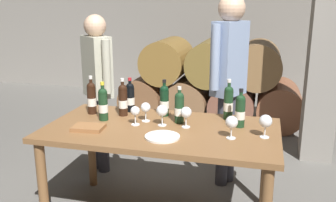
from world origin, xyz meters
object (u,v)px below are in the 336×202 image
Objects in this scene: wine_glass_1 at (162,111)px; wine_glass_2 at (186,113)px; wine_glass_3 at (232,123)px; wine_bottle_1 at (228,102)px; sommelier_presenting at (229,74)px; wine_bottle_2 at (240,110)px; wine_bottle_3 at (103,104)px; wine_glass_0 at (146,108)px; wine_bottle_6 at (164,100)px; wine_glass_5 at (266,122)px; wine_bottle_7 at (92,98)px; wine_glass_4 at (135,112)px; taster_seated_left at (98,80)px; wine_bottle_0 at (130,97)px; wine_bottle_4 at (123,100)px; serving_plate at (162,137)px; wine_bottle_5 at (179,107)px; dining_table at (161,139)px; tasting_notebook at (88,128)px.

wine_glass_1 reaches higher than wine_glass_2.
wine_glass_3 is (0.34, -0.15, 0.00)m from wine_glass_2.
wine_bottle_1 is 0.19× the size of sommelier_presenting.
wine_bottle_3 is (-1.04, -0.10, 0.01)m from wine_bottle_2.
wine_bottle_6 is at bearing 60.87° from wine_glass_0.
wine_bottle_1 is 0.45m from wine_glass_5.
wine_bottle_7 reaches higher than wine_bottle_2.
taster_seated_left is at bearing 131.56° from wine_glass_4.
wine_bottle_0 is at bearing 161.98° from wine_glass_5.
wine_bottle_7 is at bearing -70.30° from taster_seated_left.
wine_glass_2 is 0.38m from wine_glass_4.
wine_glass_2 is at bearing -134.69° from wine_bottle_1.
wine_bottle_4 reaches higher than wine_glass_1.
wine_bottle_3 is at bearing -163.69° from wine_bottle_1.
wine_bottle_4 reaches higher than wine_glass_2.
serving_plate is at bearing -51.54° from wine_bottle_0.
wine_bottle_4 is (-0.02, -0.12, 0.01)m from wine_bottle_0.
sommelier_presenting reaches higher than wine_bottle_6.
wine_bottle_0 reaches higher than wine_bottle_5.
wine_bottle_2 is 0.94m from wine_bottle_4.
wine_bottle_4 is at bearing 155.55° from wine_glass_0.
wine_bottle_4 reaches higher than wine_glass_0.
tasting_notebook is (-0.50, -0.17, 0.11)m from dining_table.
wine_bottle_6 is 0.32m from wine_glass_4.
wine_bottle_7 reaches higher than wine_bottle_6.
wine_glass_3 is at bearing 12.94° from serving_plate.
wine_bottle_4 is (-0.93, 0.05, 0.01)m from wine_bottle_2.
taster_seated_left reaches higher than wine_bottle_2.
wine_bottle_0 is at bearing 152.03° from wine_glass_2.
wine_glass_4 is (-0.20, 0.01, 0.19)m from dining_table.
wine_glass_3 reaches higher than wine_glass_4.
wine_bottle_5 is (-0.35, -0.19, -0.01)m from wine_bottle_1.
serving_plate is (0.22, -0.31, -0.10)m from wine_glass_0.
wine_glass_4 is at bearing -153.74° from wine_bottle_1.
wine_glass_0 is 0.95× the size of wine_glass_3.
wine_glass_4 is at bearing -10.18° from wine_bottle_3.
wine_bottle_4 is 0.58m from wine_glass_2.
wine_glass_5 reaches higher than wine_glass_0.
wine_bottle_4 is 2.12× the size of wine_glass_4.
wine_bottle_4 reaches higher than wine_glass_3.
wine_glass_2 is at bearing -0.65° from wine_bottle_3.
wine_bottle_2 is at bearing 16.53° from dining_table.
wine_bottle_1 is at bearing 16.31° from wine_bottle_3.
wine_bottle_1 is 0.40m from wine_bottle_5.
wine_glass_4 is at bearing 141.92° from serving_plate.
wine_bottle_0 is 0.91× the size of wine_bottle_7.
wine_glass_4 is (-0.66, -0.32, -0.03)m from wine_bottle_1.
taster_seated_left is (-0.83, 0.67, 0.05)m from wine_glass_1.
wine_glass_4 is at bearing -117.80° from wine_bottle_6.
wine_bottle_3 reaches higher than wine_bottle_0.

